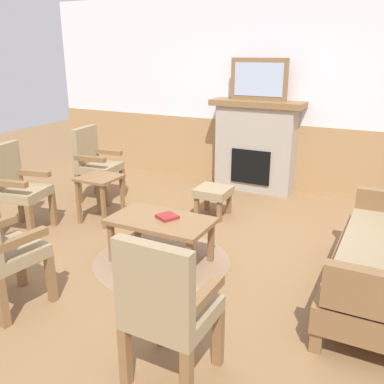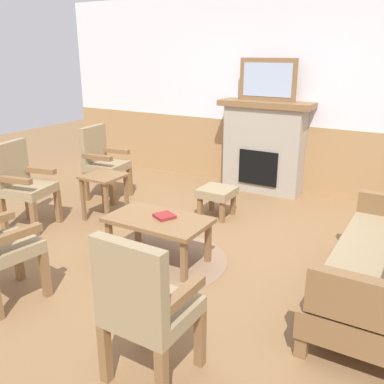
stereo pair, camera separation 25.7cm
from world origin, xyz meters
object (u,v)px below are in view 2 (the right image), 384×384
at_px(coffee_table, 158,223).
at_px(armchair_front_center, 145,304).
at_px(fireplace, 264,146).
at_px(side_table, 104,184).
at_px(book_on_table, 164,216).
at_px(armchair_near_fireplace, 102,159).
at_px(couch, 383,263).
at_px(armchair_by_window_left, 22,181).
at_px(footstool, 217,194).
at_px(framed_picture, 268,80).

distance_m(coffee_table, armchair_front_center, 1.57).
bearing_deg(fireplace, side_table, -121.54).
distance_m(book_on_table, armchair_near_fireplace, 2.08).
bearing_deg(fireplace, armchair_front_center, -78.58).
bearing_deg(book_on_table, couch, 4.98).
xyz_separation_m(coffee_table, armchair_by_window_left, (-1.80, -0.07, 0.15)).
distance_m(fireplace, couch, 3.01).
relative_size(coffee_table, armchair_front_center, 0.98).
bearing_deg(side_table, footstool, 33.90).
distance_m(couch, side_table, 3.12).
distance_m(framed_picture, coffee_table, 2.80).
bearing_deg(side_table, couch, -6.51).
bearing_deg(footstool, couch, -28.98).
distance_m(fireplace, side_table, 2.33).
bearing_deg(fireplace, book_on_table, -90.15).
height_order(couch, armchair_by_window_left, same).
xyz_separation_m(fireplace, armchair_near_fireplace, (-1.76, -1.39, -0.11)).
bearing_deg(armchair_near_fireplace, footstool, 5.42).
height_order(framed_picture, armchair_by_window_left, framed_picture).
bearing_deg(couch, armchair_by_window_left, -175.75).
distance_m(coffee_table, armchair_near_fireplace, 2.07).
height_order(framed_picture, armchair_near_fireplace, framed_picture).
relative_size(coffee_table, side_table, 1.75).
bearing_deg(armchair_by_window_left, side_table, 44.73).
height_order(fireplace, footstool, fireplace).
relative_size(fireplace, coffee_table, 1.35).
xyz_separation_m(book_on_table, footstool, (-0.09, 1.27, -0.17)).
distance_m(footstool, armchair_by_window_left, 2.24).
xyz_separation_m(framed_picture, footstool, (-0.10, -1.23, -1.28)).
bearing_deg(footstool, armchair_near_fireplace, -174.58).
xyz_separation_m(coffee_table, armchair_front_center, (0.83, -1.33, 0.15)).
bearing_deg(coffee_table, book_on_table, 43.93).
xyz_separation_m(couch, armchair_by_window_left, (-3.74, -0.28, 0.14)).
relative_size(armchair_by_window_left, side_table, 1.78).
relative_size(couch, book_on_table, 10.42).
height_order(book_on_table, armchair_front_center, armchair_front_center).
distance_m(couch, armchair_by_window_left, 3.75).
distance_m(armchair_near_fireplace, armchair_front_center, 3.55).
height_order(coffee_table, armchair_front_center, armchair_front_center).
xyz_separation_m(fireplace, footstool, (-0.10, -1.23, -0.37)).
bearing_deg(footstool, coffee_table, -87.85).
bearing_deg(coffee_table, framed_picture, 88.83).
xyz_separation_m(framed_picture, coffee_table, (-0.05, -2.54, -1.17)).
bearing_deg(footstool, armchair_by_window_left, -141.76).
distance_m(framed_picture, armchair_by_window_left, 3.36).
distance_m(fireplace, framed_picture, 0.91).
height_order(couch, armchair_near_fireplace, same).
height_order(couch, book_on_table, couch).
relative_size(framed_picture, armchair_front_center, 0.82).
relative_size(framed_picture, footstool, 2.00).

